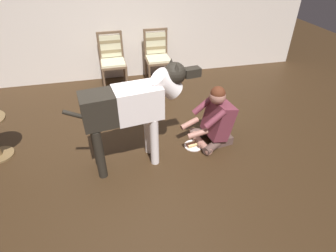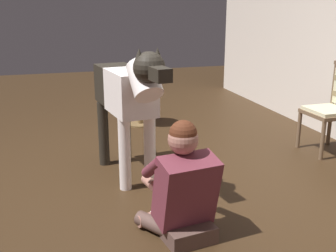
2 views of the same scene
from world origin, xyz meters
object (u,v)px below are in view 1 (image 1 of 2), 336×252
at_px(large_dog, 133,106).
at_px(hot_dog_on_plate, 193,145).
at_px(dining_chair_right_of_pair, 157,54).
at_px(person_sitting_on_floor, 215,121).
at_px(dining_chair_left_of_pair, 112,57).

xyz_separation_m(large_dog, hot_dog_on_plate, (0.79, 0.11, -0.78)).
bearing_deg(large_dog, hot_dog_on_plate, 8.22).
relative_size(large_dog, hot_dog_on_plate, 6.11).
height_order(dining_chair_right_of_pair, person_sitting_on_floor, dining_chair_right_of_pair).
xyz_separation_m(person_sitting_on_floor, hot_dog_on_plate, (-0.30, -0.04, -0.32)).
height_order(dining_chair_right_of_pair, large_dog, large_dog).
height_order(person_sitting_on_floor, large_dog, large_dog).
xyz_separation_m(dining_chair_left_of_pair, dining_chair_right_of_pair, (0.85, 0.00, 0.00)).
distance_m(dining_chair_right_of_pair, hot_dog_on_plate, 2.27).
bearing_deg(large_dog, dining_chair_right_of_pair, 72.57).
relative_size(dining_chair_left_of_pair, hot_dog_on_plate, 3.85).
bearing_deg(hot_dog_on_plate, person_sitting_on_floor, 8.22).
distance_m(dining_chair_right_of_pair, person_sitting_on_floor, 2.20).
bearing_deg(hot_dog_on_plate, large_dog, -171.78).
relative_size(dining_chair_right_of_pair, hot_dog_on_plate, 3.85).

